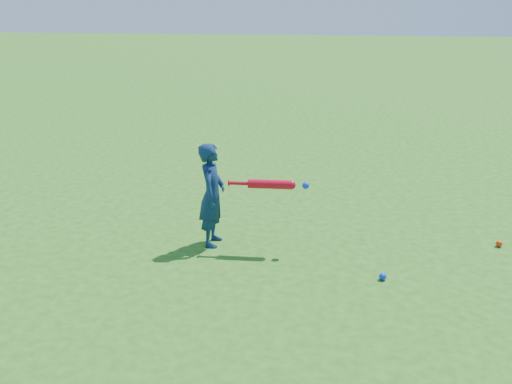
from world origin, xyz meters
TOP-DOWN VIEW (x-y plane):
  - ground at (0.00, 0.00)m, footprint 80.00×80.00m
  - child at (0.49, -0.21)m, footprint 0.29×0.44m
  - ground_ball_red at (3.75, 0.20)m, footprint 0.07×0.07m
  - ground_ball_blue at (2.38, -0.84)m, footprint 0.08×0.08m
  - bat_swing at (1.19, -0.23)m, footprint 0.90×0.12m

SIDE VIEW (x-z plane):
  - ground at x=0.00m, z-range 0.00..0.00m
  - ground_ball_red at x=3.75m, z-range 0.00..0.07m
  - ground_ball_blue at x=2.38m, z-range 0.00..0.08m
  - child at x=0.49m, z-range 0.00..1.19m
  - bat_swing at x=1.19m, z-range 0.71..0.81m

